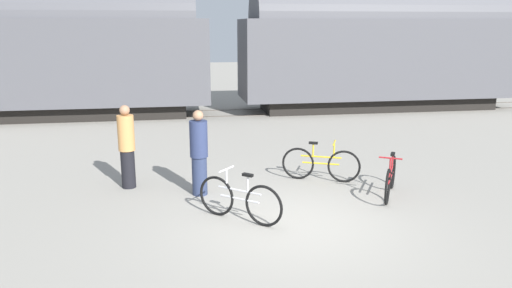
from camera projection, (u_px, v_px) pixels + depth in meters
The scene contains 9 objects.
ground_plane at pixel (294, 224), 8.97m from camera, with size 80.00×80.00×0.00m, color gray.
freight_train at pixel (225, 46), 19.63m from camera, with size 24.47×2.90×5.10m.
rail_near at pixel (228, 116), 19.56m from camera, with size 36.47×0.07×0.01m, color #4C4238.
rail_far at pixel (224, 110), 20.94m from camera, with size 36.47×0.07×0.01m, color #4C4238.
bicycle_maroon at pixel (391, 178), 10.37m from camera, with size 0.94×1.59×0.91m.
bicycle_yellow at pixel (321, 164), 11.38m from camera, with size 1.67×0.77×0.93m.
bicycle_silver at pixel (239, 200), 9.05m from camera, with size 1.39×1.20×0.95m.
person_in_navy at pixel (199, 153), 10.33m from camera, with size 0.37×0.37×1.80m.
person_in_tan at pixel (127, 147), 10.79m from camera, with size 0.36×0.36×1.83m.
Camera 1 is at (-2.05, -8.16, 3.49)m, focal length 35.00 mm.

